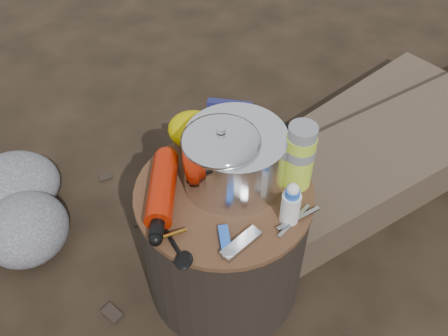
% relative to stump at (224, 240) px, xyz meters
% --- Properties ---
extents(ground, '(60.00, 60.00, 0.00)m').
position_rel_stump_xyz_m(ground, '(0.00, 0.00, -0.20)').
color(ground, black).
rests_on(ground, ground).
extents(stump, '(0.43, 0.43, 0.40)m').
position_rel_stump_xyz_m(stump, '(0.00, 0.00, 0.00)').
color(stump, black).
rests_on(stump, ground).
extents(log_main, '(1.71, 1.61, 0.17)m').
position_rel_stump_xyz_m(log_main, '(0.68, 0.69, -0.11)').
color(log_main, '#453629').
rests_on(log_main, ground).
extents(log_small, '(0.92, 1.07, 0.10)m').
position_rel_stump_xyz_m(log_small, '(0.30, 0.65, -0.15)').
color(log_small, '#453629').
rests_on(log_small, ground).
extents(foil_windscreen, '(0.24, 0.24, 0.15)m').
position_rel_stump_xyz_m(foil_windscreen, '(0.02, 0.04, 0.27)').
color(foil_windscreen, silver).
rests_on(foil_windscreen, stump).
extents(camping_pot, '(0.18, 0.18, 0.18)m').
position_rel_stump_xyz_m(camping_pot, '(-0.01, 0.02, 0.29)').
color(camping_pot, silver).
rests_on(camping_pot, stump).
extents(fuel_bottle, '(0.11, 0.27, 0.06)m').
position_rel_stump_xyz_m(fuel_bottle, '(-0.14, -0.05, 0.23)').
color(fuel_bottle, '#B61D06').
rests_on(fuel_bottle, stump).
extents(thermos, '(0.07, 0.07, 0.18)m').
position_rel_stump_xyz_m(thermos, '(0.17, 0.06, 0.29)').
color(thermos, '#B9DA30').
rests_on(thermos, stump).
extents(travel_mug, '(0.07, 0.07, 0.11)m').
position_rel_stump_xyz_m(travel_mug, '(0.14, 0.12, 0.25)').
color(travel_mug, black).
rests_on(travel_mug, stump).
extents(stuff_sack, '(0.14, 0.11, 0.09)m').
position_rel_stump_xyz_m(stuff_sack, '(-0.10, 0.15, 0.25)').
color(stuff_sack, '#B8A700').
rests_on(stuff_sack, stump).
extents(food_pouch, '(0.11, 0.03, 0.14)m').
position_rel_stump_xyz_m(food_pouch, '(-0.02, 0.16, 0.27)').
color(food_pouch, '#18194F').
rests_on(food_pouch, stump).
extents(lighter, '(0.05, 0.09, 0.02)m').
position_rel_stump_xyz_m(lighter, '(0.03, -0.14, 0.21)').
color(lighter, blue).
rests_on(lighter, stump).
extents(multitool, '(0.08, 0.10, 0.01)m').
position_rel_stump_xyz_m(multitool, '(0.06, -0.15, 0.21)').
color(multitool, '#A6A6AB').
rests_on(multitool, stump).
extents(pot_grabber, '(0.10, 0.11, 0.01)m').
position_rel_stump_xyz_m(pot_grabber, '(0.17, -0.06, 0.21)').
color(pot_grabber, '#A6A6AB').
rests_on(pot_grabber, stump).
extents(spork, '(0.12, 0.14, 0.01)m').
position_rel_stump_xyz_m(spork, '(-0.09, -0.16, 0.21)').
color(spork, black).
rests_on(spork, stump).
extents(squeeze_bottle, '(0.04, 0.04, 0.10)m').
position_rel_stump_xyz_m(squeeze_bottle, '(0.16, -0.06, 0.25)').
color(squeeze_bottle, white).
rests_on(squeeze_bottle, stump).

